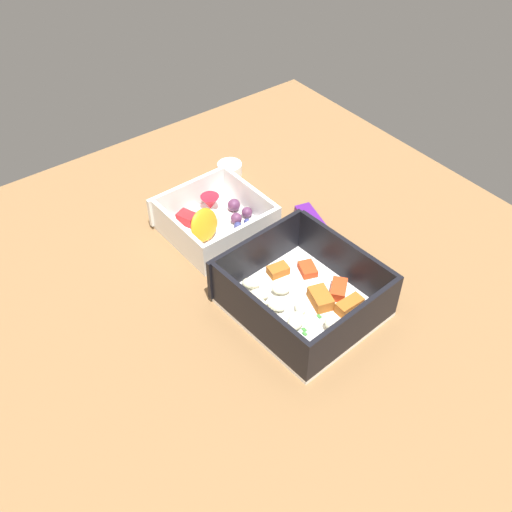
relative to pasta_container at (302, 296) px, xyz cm
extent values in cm
cube|color=brown|center=(-8.27, -0.82, -3.13)|extent=(80.00, 80.00, 2.00)
cube|color=white|center=(0.06, 0.08, -1.83)|extent=(18.40, 16.90, 0.60)
cube|color=black|center=(-8.28, -0.53, 1.56)|extent=(1.74, 15.68, 6.19)
cube|color=black|center=(8.39, 0.69, 1.56)|extent=(1.74, 15.68, 6.19)
cube|color=black|center=(-0.49, 7.60, 1.56)|extent=(16.11, 1.77, 6.19)
cube|color=black|center=(0.61, -7.44, 1.56)|extent=(16.11, 1.77, 6.19)
ellipsoid|color=beige|center=(-4.40, -6.00, -0.56)|extent=(3.22, 2.66, 1.38)
ellipsoid|color=beige|center=(-6.14, -3.26, -0.71)|extent=(2.83, 2.79, 1.17)
ellipsoid|color=beige|center=(5.71, 0.54, -0.52)|extent=(3.51, 3.14, 1.45)
ellipsoid|color=beige|center=(-1.22, -3.02, -0.67)|extent=(2.96, 2.57, 1.24)
ellipsoid|color=beige|center=(5.97, -4.12, -0.83)|extent=(2.14, 1.60, 1.00)
ellipsoid|color=beige|center=(-3.00, -0.83, -0.69)|extent=(2.76, 2.95, 1.21)
ellipsoid|color=beige|center=(2.30, -2.81, -0.56)|extent=(3.08, 3.39, 1.39)
ellipsoid|color=beige|center=(0.83, -0.43, -0.81)|extent=(2.50, 2.28, 1.03)
ellipsoid|color=beige|center=(-2.18, -5.17, -0.55)|extent=(3.13, 3.43, 1.41)
ellipsoid|color=beige|center=(-3.90, -3.69, -0.65)|extent=(2.96, 3.05, 1.25)
cube|color=#AD5B1E|center=(1.28, 2.07, -0.72)|extent=(4.03, 3.21, 1.63)
cube|color=#AD5B1E|center=(4.29, 4.18, -0.77)|extent=(1.66, 3.54, 1.53)
cube|color=red|center=(1.41, 5.02, -0.85)|extent=(3.57, 3.76, 1.36)
cube|color=red|center=(-3.89, 4.43, -1.03)|extent=(3.22, 2.79, 1.00)
cube|color=#AD5B1E|center=(-6.04, 1.14, -0.94)|extent=(2.19, 2.92, 1.18)
cube|color=#387A33|center=(3.96, -2.79, -1.43)|extent=(0.60, 0.40, 0.20)
cube|color=#387A33|center=(-2.23, -5.49, -1.43)|extent=(0.60, 0.40, 0.20)
cube|color=#387A33|center=(-5.48, -4.64, -1.43)|extent=(0.60, 0.40, 0.20)
cube|color=#387A33|center=(2.96, 0.42, -1.43)|extent=(0.60, 0.40, 0.20)
cube|color=#387A33|center=(3.45, -2.42, -1.43)|extent=(0.60, 0.40, 0.20)
cube|color=#387A33|center=(-1.24, -2.62, -1.43)|extent=(0.60, 0.40, 0.20)
cube|color=white|center=(-18.66, -0.22, -1.83)|extent=(13.58, 13.66, 0.60)
cube|color=white|center=(-24.95, -0.40, 0.74)|extent=(1.00, 13.28, 4.55)
cube|color=white|center=(-12.36, -0.03, 0.74)|extent=(1.00, 13.28, 4.55)
cube|color=white|center=(-18.85, 6.11, 0.74)|extent=(12.00, 0.96, 4.55)
cube|color=white|center=(-18.47, -6.55, 0.74)|extent=(12.00, 0.96, 4.55)
ellipsoid|color=orange|center=(-17.63, -2.76, 1.05)|extent=(3.86, 5.30, 4.97)
cube|color=#F4EACC|center=(-20.35, -0.16, -0.71)|extent=(3.35, 3.40, 1.64)
cube|color=red|center=(-22.27, -2.81, -0.74)|extent=(3.17, 2.80, 1.58)
sphere|color=#562D4C|center=(-18.07, 4.90, -0.73)|extent=(1.60, 1.60, 1.60)
sphere|color=#562D4C|center=(-20.48, 4.28, -0.58)|extent=(1.91, 1.91, 1.91)
sphere|color=#562D4C|center=(-17.87, 2.84, -0.70)|extent=(1.67, 1.67, 1.67)
cone|color=red|center=(-22.88, 1.67, -0.40)|extent=(2.82, 2.82, 2.26)
sphere|color=navy|center=(-16.61, 2.19, -0.95)|extent=(1.17, 1.17, 1.17)
sphere|color=navy|center=(-14.89, 2.08, -1.07)|extent=(0.94, 0.94, 0.94)
sphere|color=navy|center=(-15.19, 5.31, -0.99)|extent=(1.08, 1.08, 1.08)
sphere|color=navy|center=(-14.21, 3.61, -0.94)|extent=(1.20, 1.20, 1.20)
sphere|color=navy|center=(-13.33, 1.67, -1.06)|extent=(0.95, 0.95, 0.95)
sphere|color=navy|center=(-16.56, 3.80, -1.02)|extent=(1.02, 1.02, 1.02)
cube|color=#51197A|center=(-11.52, 11.89, -1.53)|extent=(7.38, 4.14, 1.20)
cylinder|color=white|center=(-29.11, 9.61, -1.17)|extent=(3.94, 3.94, 1.93)
camera|label=1|loc=(36.02, -34.40, 53.44)|focal=41.10mm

